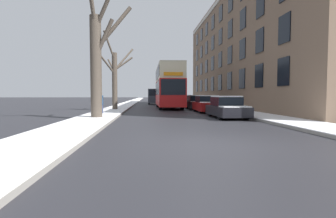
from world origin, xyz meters
The scene contains 13 objects.
ground_plane centered at (0.00, 0.00, 0.00)m, with size 320.00×320.00×0.00m, color #28282D.
sidewalk_left centered at (-5.26, 53.00, 0.08)m, with size 2.44×130.00×0.16m.
sidewalk_right centered at (5.26, 53.00, 0.08)m, with size 2.44×130.00×0.16m.
terrace_facade_right centered at (10.97, 22.98, 6.69)m, with size 9.10×37.13×13.37m.
bare_tree_left_0 centered at (-5.06, 8.16, 3.58)m, with size 2.45×1.82×8.30m.
bare_tree_left_1 centered at (-5.14, 16.97, 3.15)m, with size 3.15×3.23×7.13m.
double_decker_bus centered at (0.20, 21.45, 2.59)m, with size 2.53×10.96×4.60m.
parked_car_0 centered at (2.94, 8.87, 0.65)m, with size 1.80×4.34×1.41m.
parked_car_1 centered at (2.94, 14.34, 0.67)m, with size 1.90×4.22×1.44m.
parked_car_2 centered at (2.94, 19.58, 0.67)m, with size 1.72×4.28×1.46m.
parked_car_3 centered at (2.94, 25.90, 0.66)m, with size 1.90×4.22×1.42m.
oncoming_van centered at (-0.99, 34.95, 1.30)m, with size 2.07×4.86×2.42m.
pedestrian_left_sidewalk centered at (-5.50, 11.62, 0.91)m, with size 0.36×0.36×1.65m.
Camera 1 is at (-2.14, -7.57, 1.47)m, focal length 28.00 mm.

